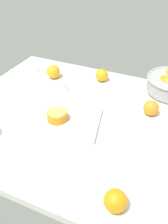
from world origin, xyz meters
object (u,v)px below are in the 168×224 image
loose_orange_1 (102,75)px  spoon (30,69)px  cutting_board (63,121)px  loose_orange_3 (53,72)px  orange_half_0 (57,116)px  loose_orange_2 (115,201)px  loose_orange_0 (151,108)px

loose_orange_1 → spoon: loose_orange_1 is taller
cutting_board → loose_orange_3: bearing=125.6°
cutting_board → loose_orange_1: 39.04cm
orange_half_0 → loose_orange_3: bearing=122.3°
cutting_board → spoon: cutting_board is taller
cutting_board → loose_orange_2: 42.79cm
loose_orange_2 → spoon: 94.49cm
loose_orange_1 → loose_orange_2: loose_orange_2 is taller
loose_orange_0 → loose_orange_2: (1.00, -48.77, 0.15)cm
loose_orange_1 → spoon: size_ratio=0.40×
orange_half_0 → loose_orange_1: 40.05cm
loose_orange_3 → spoon: (-16.56, 2.12, -3.08)cm
loose_orange_2 → spoon: loose_orange_2 is taller
cutting_board → loose_orange_0: (30.73, 20.18, 2.47)cm
loose_orange_1 → loose_orange_3: bearing=-163.0°
cutting_board → orange_half_0: size_ratio=3.60×
loose_orange_0 → loose_orange_2: 48.78cm
cutting_board → loose_orange_3: 39.00cm
loose_orange_2 → spoon: bearing=138.7°
cutting_board → spoon: size_ratio=1.81×
orange_half_0 → loose_orange_1: bearing=85.1°
orange_half_0 → loose_orange_2: bearing=-39.3°
loose_orange_3 → loose_orange_0: bearing=-12.1°
loose_orange_0 → spoon: size_ratio=0.40×
loose_orange_1 → orange_half_0: bearing=-94.9°
cutting_board → loose_orange_2: bearing=-42.0°
loose_orange_1 → spoon: 41.02cm
cutting_board → loose_orange_3: loose_orange_3 is taller
orange_half_0 → loose_orange_0: size_ratio=1.24×
loose_orange_0 → loose_orange_1: bearing=147.4°
cutting_board → loose_orange_3: (-22.67, 31.62, 2.75)cm
orange_half_0 → cutting_board: bearing=25.2°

